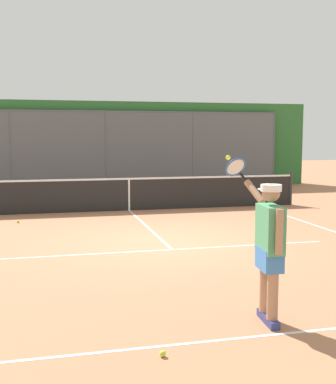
{
  "coord_description": "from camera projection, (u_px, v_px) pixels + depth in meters",
  "views": [
    {
      "loc": [
        2.3,
        9.83,
        2.2
      ],
      "look_at": [
        -0.07,
        0.08,
        1.05
      ],
      "focal_mm": 46.4,
      "sensor_mm": 36.0,
      "label": 1
    }
  ],
  "objects": [
    {
      "name": "tennis_player",
      "position": [
        269.0,
        242.0,
        5.76
      ],
      "size": [
        0.4,
        1.4,
        1.94
      ],
      "rotation": [
        0.0,
        0.0,
        -1.66
      ],
      "color": "navy",
      "rests_on": "ground"
    },
    {
      "name": "tennis_net",
      "position": [
        129.0,
        194.0,
        14.55
      ],
      "size": [
        10.49,
        0.09,
        1.07
      ],
      "color": "#2D2D2D",
      "rests_on": "ground"
    },
    {
      "name": "fence_backdrop",
      "position": [
        104.0,
        146.0,
        20.67
      ],
      "size": [
        17.78,
        1.37,
        3.59
      ],
      "color": "#565B60",
      "rests_on": "ground"
    },
    {
      "name": "tennis_ball_mid_court",
      "position": [
        18.0,
        222.0,
        12.51
      ],
      "size": [
        0.07,
        0.07,
        0.07
      ],
      "primitive_type": "sphere",
      "color": "#C1D138",
      "rests_on": "ground"
    },
    {
      "name": "tennis_ball_near_net",
      "position": [
        163.0,
        354.0,
        4.94
      ],
      "size": [
        0.07,
        0.07,
        0.07
      ],
      "primitive_type": "sphere",
      "color": "#C1D138",
      "rests_on": "ground"
    },
    {
      "name": "ground_plane",
      "position": [
        164.0,
        242.0,
        10.28
      ],
      "size": [
        60.0,
        60.0,
        0.0
      ],
      "primitive_type": "plane",
      "color": "#B27551"
    },
    {
      "name": "court_line_markings",
      "position": [
        176.0,
        253.0,
        9.28
      ],
      "size": [
        8.17,
        9.49,
        0.01
      ],
      "color": "white",
      "rests_on": "ground"
    }
  ]
}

